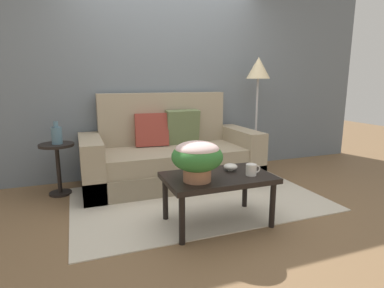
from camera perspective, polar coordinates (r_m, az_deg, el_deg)
ground_plane at (r=3.48m, az=1.00°, el=-9.97°), size 14.00×14.00×0.00m
wall_back at (r=4.35m, az=-4.83°, el=13.15°), size 6.40×0.12×2.80m
area_rug at (r=3.47m, az=1.05°, el=-9.94°), size 2.63×1.67×0.01m
couch at (r=3.96m, az=-3.94°, el=-2.27°), size 2.16×0.94×1.12m
coffee_table at (r=2.79m, az=4.75°, el=-6.79°), size 0.95×0.58×0.46m
side_table at (r=3.80m, az=-23.33°, el=-2.65°), size 0.38×0.38×0.59m
floor_lamp at (r=4.49m, az=11.95°, el=11.52°), size 0.33×0.33×1.59m
potted_plant at (r=2.56m, az=0.96°, el=-2.31°), size 0.43×0.43×0.34m
coffee_mug at (r=2.80m, az=10.82°, el=-4.63°), size 0.14×0.09×0.10m
snack_bowl at (r=2.92m, az=7.03°, el=-4.14°), size 0.13×0.13×0.07m
table_vase at (r=3.73m, az=-23.48°, el=1.54°), size 0.11×0.11×0.25m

